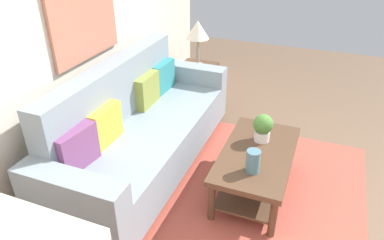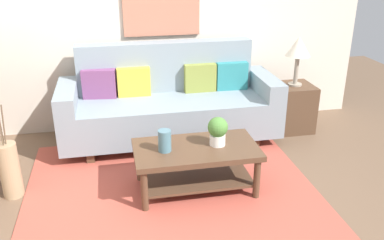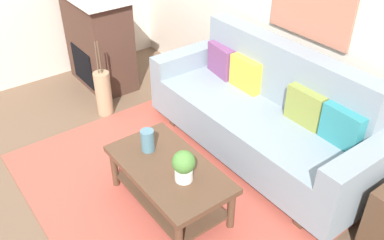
{
  "view_description": "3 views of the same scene",
  "coord_description": "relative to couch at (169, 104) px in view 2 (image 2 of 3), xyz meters",
  "views": [
    {
      "loc": [
        -2.37,
        -0.0,
        2.22
      ],
      "look_at": [
        0.23,
        1.02,
        0.62
      ],
      "focal_mm": 33.53,
      "sensor_mm": 36.0,
      "label": 1
    },
    {
      "loc": [
        -0.46,
        -2.8,
        2.08
      ],
      "look_at": [
        0.28,
        0.84,
        0.51
      ],
      "focal_mm": 38.83,
      "sensor_mm": 36.0,
      "label": 2
    },
    {
      "loc": [
        2.37,
        -0.95,
        2.6
      ],
      "look_at": [
        0.11,
        0.74,
        0.68
      ],
      "focal_mm": 38.93,
      "sensor_mm": 36.0,
      "label": 3
    }
  ],
  "objects": [
    {
      "name": "throw_pillow_teal",
      "position": [
        0.75,
        0.12,
        0.25
      ],
      "size": [
        0.36,
        0.13,
        0.32
      ],
      "primitive_type": "cube",
      "rotation": [
        0.0,
        0.0,
        -0.04
      ],
      "color": "teal",
      "rests_on": "couch"
    },
    {
      "name": "floor_vase_branch_b",
      "position": [
        -1.56,
        -0.87,
        0.26
      ],
      "size": [
        0.02,
        0.03,
        0.36
      ],
      "primitive_type": "cylinder",
      "rotation": [
        0.04,
        0.02,
        0.0
      ],
      "color": "brown",
      "rests_on": "floor_vase"
    },
    {
      "name": "throw_pillow_mustard",
      "position": [
        -0.38,
        0.12,
        0.25
      ],
      "size": [
        0.36,
        0.12,
        0.32
      ],
      "primitive_type": "cube",
      "rotation": [
        0.0,
        0.0,
        -0.01
      ],
      "color": "gold",
      "rests_on": "couch"
    },
    {
      "name": "coffee_table",
      "position": [
        0.07,
        -1.11,
        -0.12
      ],
      "size": [
        1.1,
        0.6,
        0.43
      ],
      "color": "#513826",
      "rests_on": "ground_plane"
    },
    {
      "name": "table_lamp",
      "position": [
        1.49,
        -0.0,
        0.56
      ],
      "size": [
        0.28,
        0.28,
        0.57
      ],
      "color": "gray",
      "rests_on": "side_table"
    },
    {
      "name": "throw_pillow_olive",
      "position": [
        0.38,
        0.12,
        0.25
      ],
      "size": [
        0.36,
        0.12,
        0.32
      ],
      "primitive_type": "cube",
      "rotation": [
        0.0,
        0.0,
        0.01
      ],
      "color": "olive",
      "rests_on": "couch"
    },
    {
      "name": "wall_back",
      "position": [
        -0.16,
        0.54,
        0.92
      ],
      "size": [
        5.23,
        0.1,
        2.7
      ],
      "primitive_type": "cube",
      "color": "beige",
      "rests_on": "ground_plane"
    },
    {
      "name": "floor_vase_branch_a",
      "position": [
        -1.53,
        -0.88,
        0.26
      ],
      "size": [
        0.04,
        0.03,
        0.36
      ],
      "primitive_type": "cylinder",
      "rotation": [
        0.04,
        0.07,
        0.0
      ],
      "color": "brown",
      "rests_on": "floor_vase"
    },
    {
      "name": "potted_plant_tabletop",
      "position": [
        0.27,
        -1.1,
        0.14
      ],
      "size": [
        0.18,
        0.18,
        0.26
      ],
      "color": "white",
      "rests_on": "coffee_table"
    },
    {
      "name": "side_table",
      "position": [
        1.49,
        -0.0,
        -0.15
      ],
      "size": [
        0.44,
        0.44,
        0.56
      ],
      "primitive_type": "cube",
      "color": "#513826",
      "rests_on": "ground_plane"
    },
    {
      "name": "floor_vase",
      "position": [
        -1.55,
        -0.88,
        -0.18
      ],
      "size": [
        0.18,
        0.18,
        0.51
      ],
      "primitive_type": "cylinder",
      "color": "tan",
      "rests_on": "ground_plane"
    },
    {
      "name": "area_rug",
      "position": [
        -0.16,
        -1.02,
        -0.43
      ],
      "size": [
        2.61,
        2.12,
        0.01
      ],
      "primitive_type": "cube",
      "color": "#B24C3D",
      "rests_on": "ground_plane"
    },
    {
      "name": "couch",
      "position": [
        0.0,
        0.0,
        0.0
      ],
      "size": [
        2.38,
        0.84,
        1.08
      ],
      "color": "gray",
      "rests_on": "ground_plane"
    },
    {
      "name": "tabletop_vase",
      "position": [
        -0.21,
        -1.12,
        0.1
      ],
      "size": [
        0.11,
        0.11,
        0.19
      ],
      "primitive_type": "cylinder",
      "color": "slate",
      "rests_on": "coffee_table"
    },
    {
      "name": "ground_plane",
      "position": [
        -0.16,
        -1.52,
        -0.43
      ],
      "size": [
        9.23,
        9.23,
        0.0
      ],
      "primitive_type": "plane",
      "color": "brown"
    },
    {
      "name": "throw_pillow_plum",
      "position": [
        -0.75,
        0.12,
        0.25
      ],
      "size": [
        0.37,
        0.17,
        0.32
      ],
      "primitive_type": "cube",
      "rotation": [
        0.0,
        0.0,
        -0.13
      ],
      "color": "#7A4270",
      "rests_on": "couch"
    }
  ]
}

